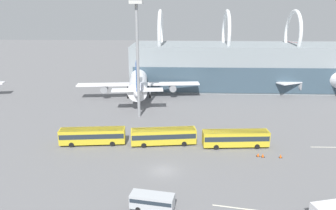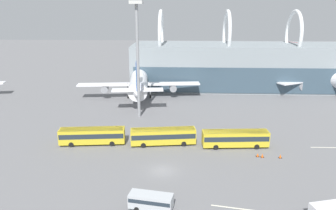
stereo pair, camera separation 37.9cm
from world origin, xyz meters
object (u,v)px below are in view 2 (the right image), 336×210
Objects in this scene: shuttle_bus_0 at (92,135)px; service_van_foreground at (151,200)px; airliner_at_gate_far at (139,81)px; traffic_cone_1 at (258,155)px; service_van_crossing at (333,210)px; airliner_parked_remote at (324,77)px; traffic_cone_2 at (280,156)px; shuttle_bus_2 at (235,138)px; floodlight_mast at (137,44)px; traffic_cone_0 at (262,155)px; shuttle_bus_1 at (163,135)px.

shuttle_bus_0 reaches higher than service_van_foreground.
traffic_cone_1 is (26.90, -39.73, -4.82)m from airliner_at_gate_far.
airliner_parked_remote is at bearing -125.02° from service_van_crossing.
traffic_cone_2 is at bearing -57.04° from airliner_parked_remote.
shuttle_bus_2 is at bearing 130.08° from traffic_cone_1.
service_van_crossing is 0.23× the size of floodlight_mast.
airliner_at_gate_far reaches higher than service_van_foreground.
airliner_at_gate_far reaches higher than service_van_crossing.
traffic_cone_1 is at bearing -13.86° from shuttle_bus_0.
traffic_cone_2 is (28.52, -21.96, -17.53)m from floodlight_mast.
airliner_at_gate_far reaches higher than traffic_cone_1.
airliner_at_gate_far is at bearing -75.08° from service_van_crossing.
shuttle_bus_0 is at bearing -112.10° from floodlight_mast.
traffic_cone_0 is (25.34, -21.84, -17.52)m from floodlight_mast.
floodlight_mast is 37.76m from traffic_cone_0.
shuttle_bus_2 is (-34.44, -45.00, -3.03)m from airliner_parked_remote.
airliner_parked_remote is 5.47× the size of service_van_crossing.
airliner_parked_remote is 47.07× the size of traffic_cone_0.
service_van_foreground is at bearing -63.45° from shuttle_bus_0.
shuttle_bus_1 is 18.67× the size of traffic_cone_2.
service_van_crossing is at bearing -37.24° from shuttle_bus_0.
traffic_cone_2 is at bearing -99.16° from service_van_crossing.
airliner_at_gate_far is 2.80× the size of shuttle_bus_0.
airliner_parked_remote is (57.82, 9.46, -0.20)m from airliner_at_gate_far.
traffic_cone_0 is at bearing -40.75° from floodlight_mast.
shuttle_bus_2 is at bearing -39.52° from floodlight_mast.
traffic_cone_2 is at bearing -2.28° from traffic_cone_0.
shuttle_bus_0 reaches higher than traffic_cone_0.
airliner_at_gate_far is 50.87m from traffic_cone_2.
airliner_at_gate_far is 2.81× the size of shuttle_bus_2.
shuttle_bus_1 is at bearing -58.97° from service_van_crossing.
service_van_crossing is 8.93× the size of traffic_cone_2.
service_van_foreground is 9.67× the size of traffic_cone_1.
service_van_foreground is 8.86× the size of traffic_cone_2.
traffic_cone_2 is at bearing -132.88° from service_van_foreground.
traffic_cone_2 is at bearing -37.60° from floodlight_mast.
shuttle_bus_1 is 18.24m from traffic_cone_1.
shuttle_bus_0 is (-62.50, -44.95, -3.03)m from airliner_parked_remote.
traffic_cone_1 is at bearing 159.69° from traffic_cone_0.
traffic_cone_1 is at bearing -126.55° from service_van_foreground.
shuttle_bus_0 is 0.47× the size of floodlight_mast.
shuttle_bus_0 and shuttle_bus_1 have the same top height.
floodlight_mast reaches higher than service_van_crossing.
service_van_crossing is at bearing -72.21° from shuttle_bus_2.
shuttle_bus_0 is 24.58m from floodlight_mast.
floodlight_mast is 38.19× the size of traffic_cone_0.
airliner_parked_remote is 82.35m from service_van_foreground.
traffic_cone_2 is at bearing -20.93° from shuttle_bus_1.
shuttle_bus_1 is 0.47× the size of floodlight_mast.
shuttle_bus_2 is 5.71m from traffic_cone_1.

